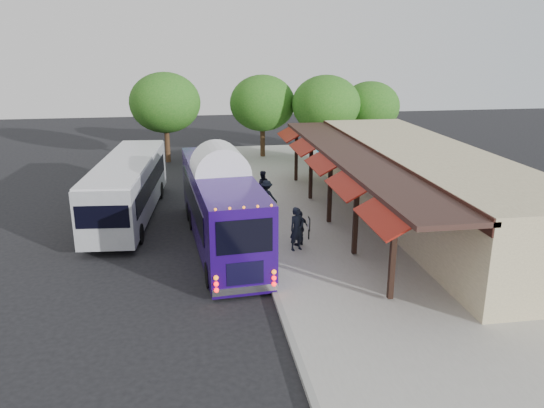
{
  "coord_description": "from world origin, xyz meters",
  "views": [
    {
      "loc": [
        -2.64,
        -19.3,
        8.51
      ],
      "look_at": [
        0.74,
        2.2,
        1.8
      ],
      "focal_mm": 35.0,
      "sensor_mm": 36.0,
      "label": 1
    }
  ],
  "objects_px": {
    "city_bus": "(128,186)",
    "ped_d": "(267,196)",
    "ped_b": "(262,186)",
    "ped_c": "(300,228)",
    "ped_a": "(297,229)",
    "coach_bus": "(221,203)",
    "sign_board": "(309,225)"
  },
  "relations": [
    {
      "from": "city_bus",
      "to": "ped_d",
      "type": "distance_m",
      "value": 6.94
    },
    {
      "from": "sign_board",
      "to": "ped_d",
      "type": "bearing_deg",
      "value": 110.47
    },
    {
      "from": "coach_bus",
      "to": "ped_c",
      "type": "height_order",
      "value": "coach_bus"
    },
    {
      "from": "ped_b",
      "to": "ped_d",
      "type": "distance_m",
      "value": 2.15
    },
    {
      "from": "city_bus",
      "to": "ped_c",
      "type": "relative_size",
      "value": 7.16
    },
    {
      "from": "city_bus",
      "to": "ped_d",
      "type": "bearing_deg",
      "value": -2.01
    },
    {
      "from": "ped_c",
      "to": "ped_d",
      "type": "distance_m",
      "value": 4.78
    },
    {
      "from": "city_bus",
      "to": "ped_a",
      "type": "bearing_deg",
      "value": -34.55
    },
    {
      "from": "city_bus",
      "to": "ped_d",
      "type": "height_order",
      "value": "city_bus"
    },
    {
      "from": "city_bus",
      "to": "ped_d",
      "type": "relative_size",
      "value": 6.61
    },
    {
      "from": "ped_d",
      "to": "coach_bus",
      "type": "bearing_deg",
      "value": 85.41
    },
    {
      "from": "city_bus",
      "to": "ped_d",
      "type": "xyz_separation_m",
      "value": [
        6.86,
        -0.81,
        -0.64
      ]
    },
    {
      "from": "ped_c",
      "to": "sign_board",
      "type": "xyz_separation_m",
      "value": [
        0.54,
        0.63,
        -0.1
      ]
    },
    {
      "from": "ped_b",
      "to": "ped_c",
      "type": "distance_m",
      "value": 6.9
    },
    {
      "from": "city_bus",
      "to": "ped_b",
      "type": "bearing_deg",
      "value": 15.63
    },
    {
      "from": "ped_b",
      "to": "ped_d",
      "type": "bearing_deg",
      "value": 92.37
    },
    {
      "from": "coach_bus",
      "to": "city_bus",
      "type": "height_order",
      "value": "coach_bus"
    },
    {
      "from": "ped_a",
      "to": "ped_c",
      "type": "distance_m",
      "value": 0.56
    },
    {
      "from": "ped_b",
      "to": "coach_bus",
      "type": "bearing_deg",
      "value": 70.12
    },
    {
      "from": "coach_bus",
      "to": "ped_c",
      "type": "bearing_deg",
      "value": -23.05
    },
    {
      "from": "city_bus",
      "to": "ped_a",
      "type": "distance_m",
      "value": 9.52
    },
    {
      "from": "ped_d",
      "to": "ped_a",
      "type": "bearing_deg",
      "value": 125.63
    },
    {
      "from": "ped_c",
      "to": "sign_board",
      "type": "distance_m",
      "value": 0.83
    },
    {
      "from": "ped_d",
      "to": "sign_board",
      "type": "height_order",
      "value": "ped_d"
    },
    {
      "from": "coach_bus",
      "to": "sign_board",
      "type": "bearing_deg",
      "value": -11.44
    },
    {
      "from": "coach_bus",
      "to": "sign_board",
      "type": "distance_m",
      "value": 3.96
    },
    {
      "from": "coach_bus",
      "to": "ped_a",
      "type": "bearing_deg",
      "value": -32.02
    },
    {
      "from": "ped_a",
      "to": "ped_d",
      "type": "relative_size",
      "value": 1.1
    },
    {
      "from": "ped_c",
      "to": "ped_a",
      "type": "bearing_deg",
      "value": 29.52
    },
    {
      "from": "ped_a",
      "to": "ped_c",
      "type": "bearing_deg",
      "value": 43.83
    },
    {
      "from": "ped_a",
      "to": "coach_bus",
      "type": "bearing_deg",
      "value": 131.54
    },
    {
      "from": "ped_d",
      "to": "ped_c",
      "type": "bearing_deg",
      "value": 128.89
    }
  ]
}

